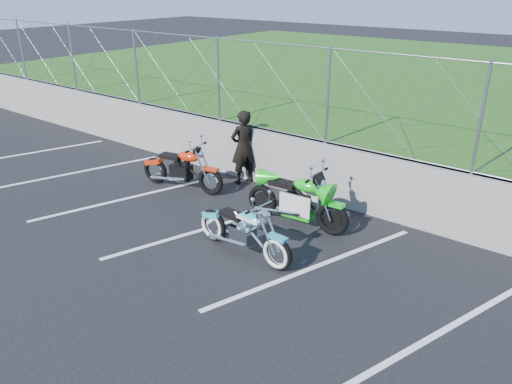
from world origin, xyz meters
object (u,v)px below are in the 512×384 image
Objects in this scene: naked_orange at (183,170)px; person_standing at (243,147)px; cruiser_turquoise at (245,233)px; sportbike_green at (298,202)px.

naked_orange is 1.50m from person_standing.
person_standing reaches higher than cruiser_turquoise.
person_standing is (-2.27, 1.10, 0.38)m from sportbike_green.
cruiser_turquoise is 3.46m from person_standing.
person_standing is at bearing 149.79° from sportbike_green.
sportbike_green is at bearing -9.28° from naked_orange.
cruiser_turquoise is 3.37m from naked_orange.
person_standing reaches higher than sportbike_green.
cruiser_turquoise is 0.96× the size of sportbike_green.
cruiser_turquoise is 1.00× the size of naked_orange.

